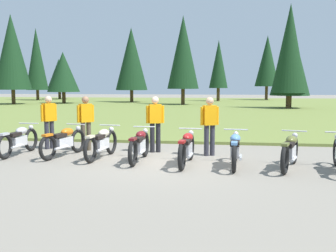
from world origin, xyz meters
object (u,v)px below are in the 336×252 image
at_px(motorcycle_olive, 290,151).
at_px(rider_near_row_end, 86,120).
at_px(motorcycle_orange, 64,141).
at_px(rider_in_hivis_vest, 155,121).
at_px(motorcycle_red, 187,148).
at_px(rider_checking_bike, 49,119).
at_px(motorcycle_sky_blue, 235,149).
at_px(rider_with_back_turned, 210,123).
at_px(motorcycle_silver, 19,140).
at_px(motorcycle_cream, 102,143).
at_px(motorcycle_maroon, 140,145).

distance_m(motorcycle_olive, rider_near_row_end, 6.11).
height_order(motorcycle_orange, rider_in_hivis_vest, rider_in_hivis_vest).
xyz_separation_m(motorcycle_red, rider_checking_bike, (-4.53, 1.97, 0.51)).
bearing_deg(motorcycle_sky_blue, rider_with_back_turned, 114.93).
xyz_separation_m(motorcycle_orange, motorcycle_olive, (6.06, -0.88, 0.00)).
bearing_deg(motorcycle_sky_blue, motorcycle_silver, 172.10).
xyz_separation_m(motorcycle_sky_blue, motorcycle_olive, (1.31, -0.08, 0.00)).
bearing_deg(motorcycle_red, motorcycle_olive, -3.23).
height_order(motorcycle_cream, motorcycle_maroon, same).
distance_m(motorcycle_sky_blue, rider_near_row_end, 4.86).
bearing_deg(motorcycle_red, motorcycle_silver, 170.89).
relative_size(motorcycle_red, rider_in_hivis_vest, 1.26).
height_order(motorcycle_orange, motorcycle_olive, same).
bearing_deg(rider_near_row_end, motorcycle_orange, -105.17).
relative_size(motorcycle_olive, rider_with_back_turned, 1.21).
relative_size(motorcycle_silver, rider_with_back_turned, 1.26).
height_order(motorcycle_maroon, motorcycle_red, same).
xyz_separation_m(motorcycle_cream, rider_near_row_end, (-0.86, 1.19, 0.51)).
bearing_deg(motorcycle_cream, rider_with_back_turned, 15.56).
bearing_deg(rider_with_back_turned, rider_checking_bike, 173.61).
bearing_deg(motorcycle_orange, motorcycle_silver, 177.69).
relative_size(motorcycle_red, motorcycle_olive, 1.04).
relative_size(motorcycle_maroon, rider_with_back_turned, 1.26).
xyz_separation_m(motorcycle_red, motorcycle_sky_blue, (1.20, -0.06, 0.00)).
bearing_deg(motorcycle_silver, motorcycle_orange, -2.31).
xyz_separation_m(rider_with_back_turned, rider_in_hivis_vest, (-1.63, 0.36, 0.00)).
xyz_separation_m(rider_checking_bike, rider_in_hivis_vest, (3.43, -0.20, 0.00)).
relative_size(motorcycle_silver, motorcycle_cream, 1.00).
xyz_separation_m(rider_checking_bike, rider_near_row_end, (1.27, -0.19, 0.00)).
height_order(motorcycle_sky_blue, rider_with_back_turned, rider_with_back_turned).
xyz_separation_m(motorcycle_sky_blue, rider_with_back_turned, (-0.68, 1.46, 0.51)).
distance_m(motorcycle_orange, rider_near_row_end, 1.20).
bearing_deg(rider_with_back_turned, rider_in_hivis_vest, 167.41).
relative_size(rider_checking_bike, rider_near_row_end, 1.00).
height_order(rider_checking_bike, rider_with_back_turned, same).
xyz_separation_m(motorcycle_sky_blue, rider_near_row_end, (-4.47, 1.84, 0.51)).
bearing_deg(motorcycle_silver, rider_with_back_turned, 6.39).
bearing_deg(motorcycle_maroon, motorcycle_cream, 165.78).
distance_m(motorcycle_maroon, rider_checking_bike, 3.69).
distance_m(motorcycle_red, rider_checking_bike, 4.97).
bearing_deg(motorcycle_maroon, motorcycle_orange, 169.20).
relative_size(rider_checking_bike, rider_with_back_turned, 1.00).
bearing_deg(rider_near_row_end, motorcycle_maroon, -36.67).
xyz_separation_m(motorcycle_maroon, motorcycle_olive, (3.79, -0.44, 0.00)).
bearing_deg(rider_with_back_turned, motorcycle_maroon, -148.63).
bearing_deg(motorcycle_olive, motorcycle_orange, 171.76).
bearing_deg(motorcycle_sky_blue, motorcycle_olive, -3.59).
distance_m(motorcycle_orange, motorcycle_cream, 1.15).
bearing_deg(rider_near_row_end, rider_checking_bike, 171.57).
bearing_deg(motorcycle_silver, motorcycle_maroon, -7.61).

